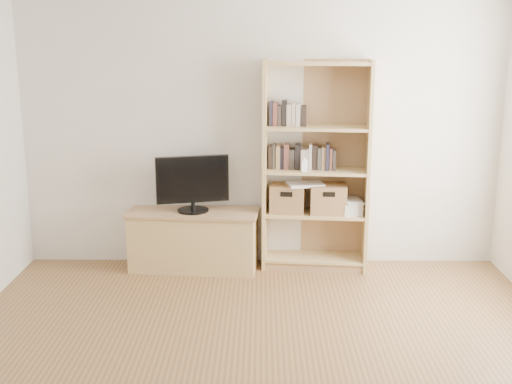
{
  "coord_description": "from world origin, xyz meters",
  "views": [
    {
      "loc": [
        0.0,
        -3.48,
        2.16
      ],
      "look_at": [
        -0.05,
        1.9,
        0.84
      ],
      "focal_mm": 45.0,
      "sensor_mm": 36.0,
      "label": 1
    }
  ],
  "objects_px": {
    "basket_left": "(288,198)",
    "basket_right": "(328,199)",
    "television": "(192,184)",
    "baby_monitor": "(304,166)",
    "tv_stand": "(194,241)",
    "laptop": "(305,184)",
    "bookshelf": "(316,167)"
  },
  "relations": [
    {
      "from": "baby_monitor",
      "to": "tv_stand",
      "type": "bearing_deg",
      "value": 164.02
    },
    {
      "from": "tv_stand",
      "to": "basket_right",
      "type": "bearing_deg",
      "value": 6.56
    },
    {
      "from": "television",
      "to": "baby_monitor",
      "type": "xyz_separation_m",
      "value": [
        1.02,
        -0.05,
        0.18
      ]
    },
    {
      "from": "tv_stand",
      "to": "basket_left",
      "type": "bearing_deg",
      "value": 9.45
    },
    {
      "from": "basket_left",
      "to": "basket_right",
      "type": "bearing_deg",
      "value": 1.77
    },
    {
      "from": "baby_monitor",
      "to": "basket_right",
      "type": "distance_m",
      "value": 0.41
    },
    {
      "from": "television",
      "to": "basket_right",
      "type": "xyz_separation_m",
      "value": [
        1.26,
        0.03,
        -0.15
      ]
    },
    {
      "from": "baby_monitor",
      "to": "basket_right",
      "type": "bearing_deg",
      "value": 5.82
    },
    {
      "from": "basket_left",
      "to": "baby_monitor",
      "type": "bearing_deg",
      "value": -32.39
    },
    {
      "from": "baby_monitor",
      "to": "basket_left",
      "type": "relative_size",
      "value": 0.33
    },
    {
      "from": "baby_monitor",
      "to": "basket_right",
      "type": "height_order",
      "value": "baby_monitor"
    },
    {
      "from": "television",
      "to": "laptop",
      "type": "bearing_deg",
      "value": -12.07
    },
    {
      "from": "basket_right",
      "to": "laptop",
      "type": "distance_m",
      "value": 0.26
    },
    {
      "from": "tv_stand",
      "to": "television",
      "type": "relative_size",
      "value": 1.74
    },
    {
      "from": "baby_monitor",
      "to": "basket_left",
      "type": "height_order",
      "value": "baby_monitor"
    },
    {
      "from": "basket_right",
      "to": "baby_monitor",
      "type": "bearing_deg",
      "value": -157.57
    },
    {
      "from": "basket_right",
      "to": "tv_stand",
      "type": "bearing_deg",
      "value": -175.16
    },
    {
      "from": "tv_stand",
      "to": "baby_monitor",
      "type": "bearing_deg",
      "value": 2.35
    },
    {
      "from": "tv_stand",
      "to": "laptop",
      "type": "xyz_separation_m",
      "value": [
        1.04,
        0.04,
        0.55
      ]
    },
    {
      "from": "basket_right",
      "to": "basket_left",
      "type": "bearing_deg",
      "value": 178.08
    },
    {
      "from": "television",
      "to": "tv_stand",
      "type": "bearing_deg",
      "value": 165.94
    },
    {
      "from": "baby_monitor",
      "to": "laptop",
      "type": "relative_size",
      "value": 0.32
    },
    {
      "from": "tv_stand",
      "to": "laptop",
      "type": "relative_size",
      "value": 3.63
    },
    {
      "from": "tv_stand",
      "to": "bookshelf",
      "type": "height_order",
      "value": "bookshelf"
    },
    {
      "from": "television",
      "to": "baby_monitor",
      "type": "height_order",
      "value": "television"
    },
    {
      "from": "television",
      "to": "basket_left",
      "type": "xyz_separation_m",
      "value": [
        0.88,
        0.07,
        -0.15
      ]
    },
    {
      "from": "bookshelf",
      "to": "basket_left",
      "type": "distance_m",
      "value": 0.4
    },
    {
      "from": "television",
      "to": "baby_monitor",
      "type": "relative_size",
      "value": 6.46
    },
    {
      "from": "tv_stand",
      "to": "basket_right",
      "type": "distance_m",
      "value": 1.33
    },
    {
      "from": "tv_stand",
      "to": "baby_monitor",
      "type": "relative_size",
      "value": 11.27
    },
    {
      "from": "baby_monitor",
      "to": "laptop",
      "type": "distance_m",
      "value": 0.21
    },
    {
      "from": "tv_stand",
      "to": "television",
      "type": "bearing_deg",
      "value": 5.2
    }
  ]
}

